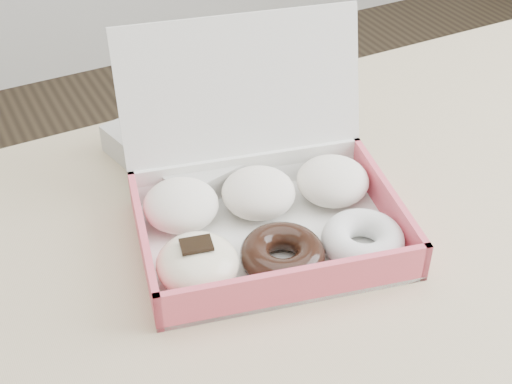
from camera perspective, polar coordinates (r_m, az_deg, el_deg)
name	(u,v)px	position (r m, az deg, el deg)	size (l,w,h in m)	color
table	(439,254)	(0.99, 14.44, -4.86)	(1.20, 0.80, 0.75)	tan
donut_box	(263,208)	(0.85, 0.58, -1.27)	(0.36, 0.34, 0.22)	white
newspapers	(216,137)	(1.01, -3.26, 4.44)	(0.25, 0.20, 0.04)	beige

